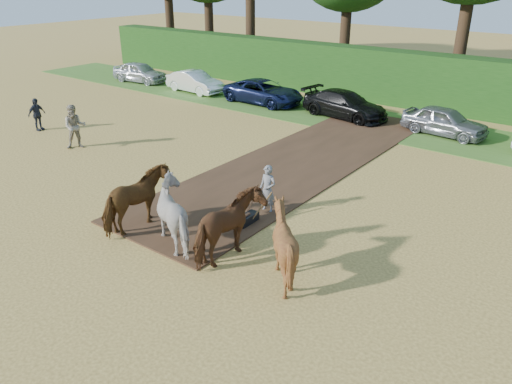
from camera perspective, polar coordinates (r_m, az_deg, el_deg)
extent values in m
plane|color=gold|center=(16.50, -12.62, -2.25)|extent=(120.00, 120.00, 0.00)
cube|color=#472D1C|center=(20.45, 5.16, 3.56)|extent=(4.50, 17.00, 0.05)
cube|color=#38601E|center=(26.98, 10.54, 8.31)|extent=(50.00, 5.00, 0.03)
cube|color=#14380F|center=(30.64, 14.75, 12.65)|extent=(46.00, 1.60, 3.00)
imported|color=#B9AE91|center=(23.06, -19.98, 7.02)|extent=(1.13, 1.18, 1.92)
imported|color=#22252D|center=(26.49, -23.76, 8.12)|extent=(0.48, 0.96, 1.57)
imported|color=brown|center=(15.06, -13.39, -0.99)|extent=(1.07, 2.26, 1.89)
imported|color=beige|center=(14.05, -8.60, -2.45)|extent=(1.91, 1.65, 1.89)
imported|color=#582D1B|center=(13.17, -3.10, -4.10)|extent=(1.07, 2.26, 1.89)
imported|color=brown|center=(12.43, 3.14, -5.92)|extent=(1.57, 1.75, 1.89)
cube|color=black|center=(15.29, -0.98, -3.17)|extent=(0.33, 0.82, 0.31)
cube|color=brown|center=(14.84, -2.23, -3.40)|extent=(0.12, 1.26, 0.09)
cylinder|color=brown|center=(15.60, -0.48, -1.20)|extent=(0.20, 0.91, 0.66)
cylinder|color=brown|center=(15.39, 0.71, -1.57)|extent=(0.16, 0.91, 0.66)
imported|color=gray|center=(15.81, 1.35, 0.31)|extent=(0.58, 0.39, 1.58)
imported|color=#B4B6BB|center=(36.33, -13.13, 13.19)|extent=(4.19, 2.02, 1.38)
imported|color=white|center=(32.58, -7.03, 12.39)|extent=(4.15, 1.70, 1.34)
imported|color=#131A3C|center=(29.53, 0.88, 11.38)|extent=(4.95, 2.43, 1.35)
imported|color=black|center=(26.98, 10.12, 9.82)|extent=(4.96, 2.52, 1.38)
imported|color=gray|center=(25.18, 20.75, 7.58)|extent=(4.09, 2.02, 1.34)
cylinder|color=#382616|center=(45.05, -9.78, 18.33)|extent=(0.70, 0.70, 5.85)
cylinder|color=#382616|center=(42.63, -5.35, 17.95)|extent=(0.70, 0.70, 5.40)
cylinder|color=#382616|center=(38.60, -0.64, 18.26)|extent=(0.70, 0.70, 6.53)
cylinder|color=#382616|center=(36.16, 10.07, 16.44)|extent=(0.70, 0.70, 5.17)
cylinder|color=#382616|center=(32.24, 22.31, 15.01)|extent=(0.70, 0.70, 6.08)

